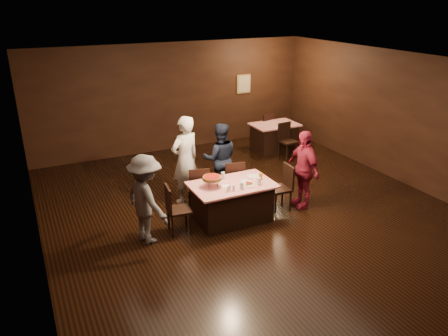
{
  "coord_description": "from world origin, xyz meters",
  "views": [
    {
      "loc": [
        -4.0,
        -6.48,
        4.15
      ],
      "look_at": [
        -0.53,
        0.68,
        1.0
      ],
      "focal_mm": 35.0,
      "sensor_mm": 36.0,
      "label": 1
    }
  ],
  "objects": [
    {
      "name": "glass_amber",
      "position": [
        0.1,
        0.33,
        0.84
      ],
      "size": [
        0.08,
        0.08,
        0.14
      ],
      "primitive_type": "cylinder",
      "color": "#BF7F26",
      "rests_on": "main_table"
    },
    {
      "name": "chair_end_right",
      "position": [
        0.6,
        0.38,
        0.47
      ],
      "size": [
        0.45,
        0.45,
        0.95
      ],
      "primitive_type": "cube",
      "rotation": [
        0.0,
        0.0,
        -1.65
      ],
      "color": "black",
      "rests_on": "ground"
    },
    {
      "name": "napkin_left",
      "position": [
        -0.65,
        0.33,
        0.77
      ],
      "size": [
        0.21,
        0.21,
        0.01
      ],
      "primitive_type": "cube",
      "rotation": [
        0.0,
        0.0,
        -0.35
      ],
      "color": "white",
      "rests_on": "main_table"
    },
    {
      "name": "chair_back_near",
      "position": [
        2.49,
        2.92,
        0.47
      ],
      "size": [
        0.46,
        0.46,
        0.95
      ],
      "primitive_type": "cube",
      "rotation": [
        0.0,
        0.0,
        0.1
      ],
      "color": "black",
      "rests_on": "ground"
    },
    {
      "name": "room",
      "position": [
        0.0,
        0.01,
        2.14
      ],
      "size": [
        10.0,
        10.04,
        3.02
      ],
      "color": "black",
      "rests_on": "ground"
    },
    {
      "name": "chair_far_left",
      "position": [
        -0.9,
        1.13,
        0.47
      ],
      "size": [
        0.51,
        0.51,
        0.95
      ],
      "primitive_type": "cube",
      "rotation": [
        0.0,
        0.0,
        2.9
      ],
      "color": "black",
      "rests_on": "ground"
    },
    {
      "name": "plate_empty",
      "position": [
        0.05,
        0.53,
        0.78
      ],
      "size": [
        0.25,
        0.25,
        0.01
      ],
      "primitive_type": "cylinder",
      "color": "white",
      "rests_on": "main_table"
    },
    {
      "name": "diner_white_jacket",
      "position": [
        -1.01,
        1.56,
        0.95
      ],
      "size": [
        0.8,
        0.65,
        1.9
      ],
      "primitive_type": "imported",
      "rotation": [
        0.0,
        0.0,
        3.46
      ],
      "color": "silver",
      "rests_on": "ground"
    },
    {
      "name": "pizza_stand",
      "position": [
        -0.9,
        0.43,
        0.95
      ],
      "size": [
        0.38,
        0.38,
        0.22
      ],
      "color": "black",
      "rests_on": "main_table"
    },
    {
      "name": "main_table",
      "position": [
        -0.5,
        0.38,
        0.39
      ],
      "size": [
        1.6,
        1.0,
        0.77
      ],
      "primitive_type": "cube",
      "color": "#B90C12",
      "rests_on": "ground"
    },
    {
      "name": "diner_navy_hoodie",
      "position": [
        -0.15,
        1.67,
        0.8
      ],
      "size": [
        0.94,
        0.84,
        1.61
      ],
      "primitive_type": "imported",
      "rotation": [
        0.0,
        0.0,
        2.8
      ],
      "color": "black",
      "rests_on": "ground"
    },
    {
      "name": "glass_front_left",
      "position": [
        -0.45,
        0.08,
        0.84
      ],
      "size": [
        0.08,
        0.08,
        0.14
      ],
      "primitive_type": "cylinder",
      "color": "silver",
      "rests_on": "main_table"
    },
    {
      "name": "glass_front_right",
      "position": [
        -0.05,
        0.13,
        0.84
      ],
      "size": [
        0.08,
        0.08,
        0.14
      ],
      "primitive_type": "cylinder",
      "color": "silver",
      "rests_on": "main_table"
    },
    {
      "name": "diner_grey_knit",
      "position": [
        -2.22,
        0.33,
        0.82
      ],
      "size": [
        0.9,
        1.19,
        1.64
      ],
      "primitive_type": "imported",
      "rotation": [
        0.0,
        0.0,
        1.88
      ],
      "color": "slate",
      "rests_on": "ground"
    },
    {
      "name": "napkin_center",
      "position": [
        -0.2,
        0.38,
        0.77
      ],
      "size": [
        0.19,
        0.19,
        0.01
      ],
      "primitive_type": "cube",
      "rotation": [
        0.0,
        0.0,
        0.21
      ],
      "color": "white",
      "rests_on": "main_table"
    },
    {
      "name": "back_table",
      "position": [
        2.49,
        3.62,
        0.39
      ],
      "size": [
        1.3,
        0.9,
        0.77
      ],
      "primitive_type": "cube",
      "color": "#A70B12",
      "rests_on": "ground"
    },
    {
      "name": "chair_back_far",
      "position": [
        2.49,
        4.22,
        0.47
      ],
      "size": [
        0.5,
        0.5,
        0.95
      ],
      "primitive_type": "cube",
      "rotation": [
        0.0,
        0.0,
        3.37
      ],
      "color": "black",
      "rests_on": "ground"
    },
    {
      "name": "chair_far_right",
      "position": [
        -0.1,
        1.13,
        0.47
      ],
      "size": [
        0.5,
        0.5,
        0.95
      ],
      "primitive_type": "cube",
      "rotation": [
        0.0,
        0.0,
        2.92
      ],
      "color": "black",
      "rests_on": "ground"
    },
    {
      "name": "plate_with_slice",
      "position": [
        -0.25,
        0.2,
        0.8
      ],
      "size": [
        0.25,
        0.25,
        0.06
      ],
      "color": "white",
      "rests_on": "main_table"
    },
    {
      "name": "chair_end_left",
      "position": [
        -1.6,
        0.38,
        0.47
      ],
      "size": [
        0.47,
        0.47,
        0.95
      ],
      "primitive_type": "cube",
      "rotation": [
        0.0,
        0.0,
        1.45
      ],
      "color": "black",
      "rests_on": "ground"
    },
    {
      "name": "diner_red_shirt",
      "position": [
        1.1,
        0.3,
        0.83
      ],
      "size": [
        0.42,
        0.97,
        1.65
      ],
      "primitive_type": "imported",
      "rotation": [
        0.0,
        0.0,
        -1.58
      ],
      "color": "#AD2342",
      "rests_on": "ground"
    },
    {
      "name": "glass_back",
      "position": [
        -0.55,
        0.68,
        0.84
      ],
      "size": [
        0.08,
        0.08,
        0.14
      ],
      "primitive_type": "cylinder",
      "color": "silver",
      "rests_on": "main_table"
    },
    {
      "name": "condiments",
      "position": [
        -0.68,
        0.09,
        0.82
      ],
      "size": [
        0.17,
        0.1,
        0.09
      ],
      "color": "silver",
      "rests_on": "main_table"
    }
  ]
}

